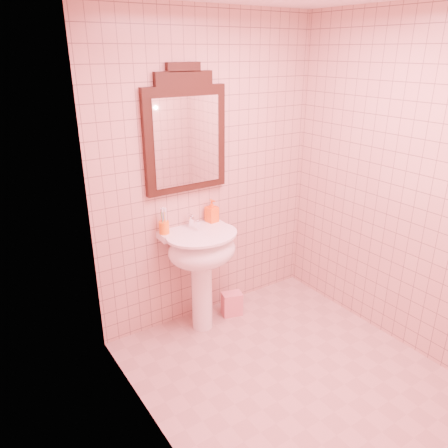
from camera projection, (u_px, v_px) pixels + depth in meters
floor at (291, 375)px, 3.15m from camera, size 2.20×2.20×0.00m
back_wall at (209, 174)px, 3.54m from camera, size 2.00×0.02×2.50m
pedestal_sink at (202, 256)px, 3.47m from camera, size 0.58×0.58×0.86m
faucet at (192, 221)px, 3.48m from camera, size 0.04×0.16×0.11m
mirror at (185, 134)px, 3.28m from camera, size 0.68×0.06×0.95m
toothbrush_cup at (164, 227)px, 3.37m from camera, size 0.08×0.08×0.18m
soap_dispenser at (212, 211)px, 3.59m from camera, size 0.10×0.10×0.19m
towel at (232, 304)px, 3.85m from camera, size 0.20×0.16×0.21m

